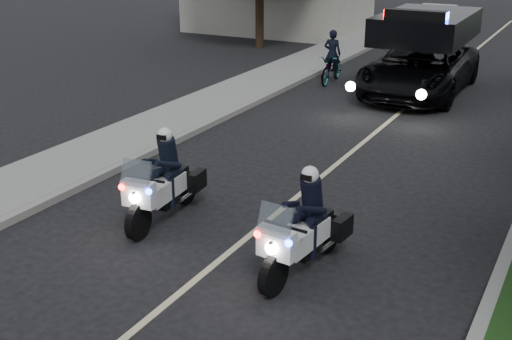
# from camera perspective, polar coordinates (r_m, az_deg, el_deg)

# --- Properties ---
(curb_left) EXTENTS (0.20, 60.00, 0.15)m
(curb_left) POSITION_cam_1_polar(r_m,az_deg,el_deg) (17.87, -3.77, 4.13)
(curb_left) COLOR gray
(curb_left) RESTS_ON ground
(sidewalk_left) EXTENTS (2.00, 60.00, 0.16)m
(sidewalk_left) POSITION_cam_1_polar(r_m,az_deg,el_deg) (18.45, -6.69, 4.58)
(sidewalk_left) COLOR gray
(sidewalk_left) RESTS_ON ground
(lane_marking) EXTENTS (0.12, 50.00, 0.01)m
(lane_marking) POSITION_cam_1_polar(r_m,az_deg,el_deg) (16.19, 8.69, 1.91)
(lane_marking) COLOR #BFB78C
(lane_marking) RESTS_ON ground
(police_moto_left) EXTENTS (0.89, 2.09, 1.73)m
(police_moto_left) POSITION_cam_1_polar(r_m,az_deg,el_deg) (12.30, -7.86, -4.25)
(police_moto_left) COLOR silver
(police_moto_left) RESTS_ON ground
(police_moto_right) EXTENTS (0.91, 2.08, 1.71)m
(police_moto_right) POSITION_cam_1_polar(r_m,az_deg,el_deg) (10.51, 4.06, -8.66)
(police_moto_right) COLOR silver
(police_moto_right) RESTS_ON ground
(police_suv) EXTENTS (2.87, 6.06, 2.93)m
(police_suv) POSITION_cam_1_polar(r_m,az_deg,el_deg) (21.89, 13.81, 6.46)
(police_suv) COLOR black
(police_suv) RESTS_ON ground
(bicycle) EXTENTS (0.75, 1.88, 0.97)m
(bicycle) POSITION_cam_1_polar(r_m,az_deg,el_deg) (22.85, 6.51, 7.50)
(bicycle) COLOR black
(bicycle) RESTS_ON ground
(cyclist) EXTENTS (0.62, 0.45, 1.60)m
(cyclist) POSITION_cam_1_polar(r_m,az_deg,el_deg) (22.85, 6.51, 7.50)
(cyclist) COLOR black
(cyclist) RESTS_ON ground
(tree_left_near) EXTENTS (8.01, 8.01, 10.06)m
(tree_left_near) POSITION_cam_1_polar(r_m,az_deg,el_deg) (29.28, 0.31, 10.52)
(tree_left_near) COLOR #153712
(tree_left_near) RESTS_ON ground
(tree_left_far) EXTENTS (7.26, 7.26, 11.61)m
(tree_left_far) POSITION_cam_1_polar(r_m,az_deg,el_deg) (37.08, 4.98, 12.58)
(tree_left_far) COLOR #153611
(tree_left_far) RESTS_ON ground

